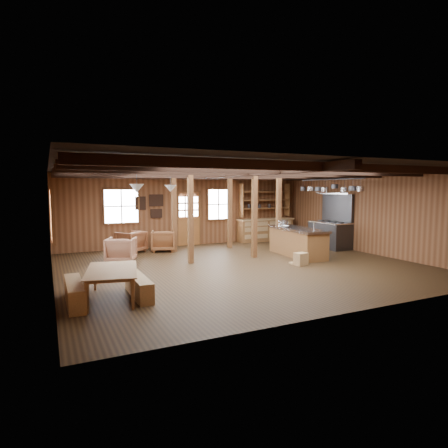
{
  "coord_description": "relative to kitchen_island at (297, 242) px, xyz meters",
  "views": [
    {
      "loc": [
        -5.08,
        -9.48,
        2.25
      ],
      "look_at": [
        -0.07,
        1.04,
        1.14
      ],
      "focal_mm": 30.0,
      "sensor_mm": 36.0,
      "label": 1
    }
  ],
  "objects": [
    {
      "name": "back_door",
      "position": [
        -2.46,
        3.8,
        0.4
      ],
      "size": [
        1.02,
        0.08,
        2.15
      ],
      "color": "brown",
      "rests_on": "floor"
    },
    {
      "name": "armchair_c",
      "position": [
        -5.53,
        1.39,
        -0.1
      ],
      "size": [
        1.09,
        1.1,
        0.76
      ],
      "primitive_type": "imported",
      "rotation": [
        0.0,
        0.0,
        2.73
      ],
      "color": "brown",
      "rests_on": "floor"
    },
    {
      "name": "bowl",
      "position": [
        -0.32,
        0.28,
        0.5
      ],
      "size": [
        0.37,
        0.37,
        0.07
      ],
      "primitive_type": "imported",
      "rotation": [
        0.0,
        0.0,
        0.43
      ],
      "color": "silver",
      "rests_on": "kitchen_island"
    },
    {
      "name": "pot_rack",
      "position": [
        1.04,
        -0.36,
        1.78
      ],
      "size": [
        0.38,
        3.0,
        0.43
      ],
      "color": "#313134",
      "rests_on": "ceiling"
    },
    {
      "name": "window_left",
      "position": [
        -7.42,
        -0.15,
        1.12
      ],
      "size": [
        0.14,
        1.24,
        1.32
      ],
      "color": "white",
      "rests_on": "wall_back"
    },
    {
      "name": "window_back_left",
      "position": [
        -5.06,
        3.81,
        1.12
      ],
      "size": [
        1.32,
        0.06,
        1.32
      ],
      "color": "white",
      "rests_on": "wall_back"
    },
    {
      "name": "pendant_lamps",
      "position": [
        -4.71,
        0.35,
        1.77
      ],
      "size": [
        1.86,
        2.36,
        0.66
      ],
      "color": "#313134",
      "rests_on": "ceiling"
    },
    {
      "name": "timber_posts",
      "position": [
        -1.94,
        1.43,
        0.92
      ],
      "size": [
        3.95,
        2.35,
        2.8
      ],
      "color": "#4E2616",
      "rests_on": "floor"
    },
    {
      "name": "armchair_b",
      "position": [
        -3.8,
        2.82,
        -0.1
      ],
      "size": [
        1.03,
        1.04,
        0.76
      ],
      "primitive_type": "imported",
      "rotation": [
        0.0,
        0.0,
        2.83
      ],
      "color": "brown",
      "rests_on": "floor"
    },
    {
      "name": "ceiling_joists",
      "position": [
        -2.46,
        -0.48,
        2.2
      ],
      "size": [
        9.8,
        8.82,
        0.18
      ],
      "color": "black",
      "rests_on": "ceiling"
    },
    {
      "name": "armchair_a",
      "position": [
        -4.9,
        3.02,
        -0.1
      ],
      "size": [
        1.14,
        1.14,
        0.76
      ],
      "primitive_type": "imported",
      "rotation": [
        0.0,
        0.0,
        3.7
      ],
      "color": "brown",
      "rests_on": "floor"
    },
    {
      "name": "counter_pot",
      "position": [
        -0.02,
        0.81,
        0.56
      ],
      "size": [
        0.33,
        0.33,
        0.2
      ],
      "primitive_type": "cylinder",
      "color": "#B4B6BB",
      "rests_on": "kitchen_island"
    },
    {
      "name": "dining_table",
      "position": [
        -6.36,
        -2.45,
        -0.17
      ],
      "size": [
        1.31,
        1.91,
        0.62
      ],
      "primitive_type": "imported",
      "rotation": [
        0.0,
        0.0,
        1.37
      ],
      "color": "#946A43",
      "rests_on": "floor"
    },
    {
      "name": "window_back_right",
      "position": [
        -1.16,
        3.81,
        1.12
      ],
      "size": [
        1.02,
        0.06,
        1.32
      ],
      "color": "white",
      "rests_on": "wall_back"
    },
    {
      "name": "room",
      "position": [
        -2.46,
        -0.65,
        0.92
      ],
      "size": [
        10.04,
        9.04,
        2.84
      ],
      "color": "black",
      "rests_on": "ground"
    },
    {
      "name": "commercial_range",
      "position": [
        2.18,
        0.83,
        0.19
      ],
      "size": [
        0.87,
        1.69,
        2.09
      ],
      "color": "#313134",
      "rests_on": "floor"
    },
    {
      "name": "kitchen_island",
      "position": [
        0.0,
        0.0,
        0.0
      ],
      "size": [
        1.07,
        2.56,
        1.2
      ],
      "rotation": [
        0.0,
        0.0,
        -0.08
      ],
      "color": "brown",
      "rests_on": "floor"
    },
    {
      "name": "back_counter",
      "position": [
        0.94,
        3.55,
        0.12
      ],
      "size": [
        2.55,
        0.6,
        2.45
      ],
      "color": "brown",
      "rests_on": "floor"
    },
    {
      "name": "bench_aisle",
      "position": [
        -5.86,
        -2.45,
        -0.27
      ],
      "size": [
        0.29,
        1.52,
        0.42
      ],
      "primitive_type": "cube",
      "color": "olive",
      "rests_on": "floor"
    },
    {
      "name": "step_stool",
      "position": [
        -0.83,
        -1.31,
        -0.3
      ],
      "size": [
        0.45,
        0.35,
        0.36
      ],
      "primitive_type": "cube",
      "rotation": [
        0.0,
        0.0,
        0.15
      ],
      "color": "olive",
      "rests_on": "floor"
    },
    {
      "name": "bench_wall",
      "position": [
        -7.11,
        -2.45,
        -0.26
      ],
      "size": [
        0.3,
        1.61,
        0.44
      ],
      "primitive_type": "cube",
      "color": "olive",
      "rests_on": "floor"
    },
    {
      "name": "notice_boards",
      "position": [
        -3.96,
        3.8,
        1.16
      ],
      "size": [
        1.08,
        0.03,
        0.9
      ],
      "color": "beige",
      "rests_on": "wall_back"
    }
  ]
}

